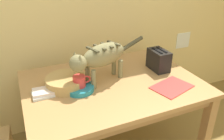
# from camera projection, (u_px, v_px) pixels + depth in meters

# --- Properties ---
(dining_table) EXTENTS (1.32, 0.96, 0.74)m
(dining_table) POSITION_uv_depth(u_px,v_px,m) (112.00, 91.00, 1.80)
(dining_table) COLOR #B0814A
(dining_table) RESTS_ON ground_plane
(cat) EXTENTS (0.67, 0.26, 0.30)m
(cat) POSITION_uv_depth(u_px,v_px,m) (101.00, 57.00, 1.66)
(cat) COLOR olive
(cat) RESTS_ON dining_table
(saucer_bowl) EXTENTS (0.20, 0.20, 0.03)m
(saucer_bowl) POSITION_uv_depth(u_px,v_px,m) (80.00, 88.00, 1.63)
(saucer_bowl) COLOR teal
(saucer_bowl) RESTS_ON dining_table
(coffee_mug) EXTENTS (0.13, 0.09, 0.08)m
(coffee_mug) POSITION_uv_depth(u_px,v_px,m) (80.00, 81.00, 1.61)
(coffee_mug) COLOR red
(coffee_mug) RESTS_ON saucer_bowl
(magazine) EXTENTS (0.33, 0.28, 0.01)m
(magazine) POSITION_uv_depth(u_px,v_px,m) (172.00, 87.00, 1.68)
(magazine) COLOR red
(magazine) RESTS_ON dining_table
(book_stack) EXTENTS (0.18, 0.13, 0.04)m
(book_stack) POSITION_uv_depth(u_px,v_px,m) (45.00, 92.00, 1.58)
(book_stack) COLOR silver
(book_stack) RESTS_ON dining_table
(wicker_basket) EXTENTS (0.29, 0.29, 0.08)m
(wicker_basket) POSITION_uv_depth(u_px,v_px,m) (66.00, 82.00, 1.67)
(wicker_basket) COLOR tan
(wicker_basket) RESTS_ON dining_table
(toaster) EXTENTS (0.12, 0.20, 0.18)m
(toaster) POSITION_uv_depth(u_px,v_px,m) (159.00, 60.00, 1.92)
(toaster) COLOR black
(toaster) RESTS_ON dining_table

